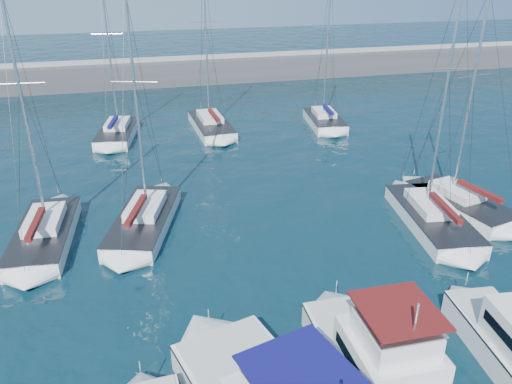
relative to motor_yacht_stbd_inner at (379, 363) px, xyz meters
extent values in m
plane|color=black|center=(0.18, 4.42, -1.13)|extent=(220.00, 220.00, 0.00)
cube|color=#424244|center=(0.18, 56.42, -0.13)|extent=(160.00, 6.00, 4.00)
cube|color=gray|center=(0.18, 56.42, 2.07)|extent=(160.00, 1.20, 0.50)
cube|color=#0F0E52|center=(-4.16, -2.91, 3.12)|extent=(3.82, 4.43, 0.08)
cube|color=white|center=(0.01, 0.36, -0.73)|extent=(3.70, 7.66, 1.60)
cube|color=#262628|center=(0.01, 0.36, 0.02)|extent=(3.77, 7.66, 0.08)
cube|color=white|center=(-0.02, -0.56, 0.87)|extent=(3.06, 3.59, 1.60)
cube|color=black|center=(-0.02, -0.56, 0.95)|extent=(3.10, 2.89, 0.45)
cube|color=white|center=(-0.02, -0.76, 2.12)|extent=(2.44, 2.52, 0.90)
cube|color=#571211|center=(-0.02, -0.76, 3.12)|extent=(2.75, 2.88, 0.08)
cube|color=white|center=(5.91, 0.03, -0.73)|extent=(3.19, 6.65, 1.60)
cube|color=#262628|center=(5.91, 0.03, 0.02)|extent=(3.24, 6.66, 0.08)
cube|color=white|center=(-13.85, 15.13, -0.83)|extent=(3.65, 8.48, 1.30)
cube|color=#262628|center=(-13.85, 15.13, -0.20)|extent=(3.71, 8.48, 0.06)
cube|color=white|center=(-13.81, 15.65, 0.12)|extent=(2.23, 3.76, 0.55)
cylinder|color=silver|center=(-13.79, 15.96, 6.85)|extent=(0.18, 0.18, 13.06)
cylinder|color=silver|center=(-13.95, 13.90, 0.67)|extent=(0.45, 4.13, 0.12)
cube|color=#571211|center=(-13.96, 13.80, 0.82)|extent=(0.65, 3.73, 0.28)
cube|color=white|center=(-8.05, 15.39, -0.83)|extent=(5.41, 9.01, 1.30)
cube|color=#262628|center=(-8.05, 15.39, -0.20)|extent=(5.47, 9.03, 0.06)
cube|color=white|center=(-7.89, 15.90, 0.12)|extent=(2.98, 4.13, 0.55)
cylinder|color=silver|center=(-7.79, 16.20, 6.59)|extent=(0.18, 0.18, 12.55)
cylinder|color=silver|center=(-8.43, 14.18, 0.67)|extent=(1.39, 4.09, 0.12)
cube|color=#571211|center=(-8.46, 14.08, 0.82)|extent=(1.48, 3.75, 0.28)
cube|color=white|center=(9.49, 11.07, -0.83)|extent=(4.46, 9.02, 1.30)
cube|color=#262628|center=(9.49, 11.07, -0.20)|extent=(4.52, 9.03, 0.06)
cube|color=white|center=(9.58, 11.61, 0.12)|extent=(2.60, 4.06, 0.55)
cylinder|color=silver|center=(9.63, 11.93, 7.14)|extent=(0.18, 0.18, 13.64)
cylinder|color=silver|center=(9.28, 9.80, 0.67)|extent=(0.82, 4.28, 0.12)
cube|color=#571211|center=(9.26, 9.70, 0.82)|extent=(0.98, 3.89, 0.28)
cube|color=white|center=(12.52, 12.42, -0.83)|extent=(4.39, 8.04, 1.30)
cube|color=#262628|center=(12.52, 12.42, -0.20)|extent=(4.45, 8.05, 0.06)
cube|color=white|center=(12.43, 12.89, 0.12)|extent=(2.55, 3.64, 0.55)
cylinder|color=silver|center=(12.37, 13.17, 6.48)|extent=(0.18, 0.18, 12.33)
cylinder|color=silver|center=(12.73, 11.30, 0.67)|extent=(0.84, 3.76, 0.12)
cube|color=#571211|center=(12.75, 11.20, 0.82)|extent=(0.99, 3.43, 0.28)
cube|color=white|center=(-9.46, 33.85, -0.83)|extent=(4.35, 8.14, 1.30)
cube|color=#262628|center=(-9.46, 33.85, -0.20)|extent=(4.41, 8.15, 0.06)
cube|color=white|center=(-9.38, 34.33, 0.12)|extent=(2.53, 3.68, 0.55)
cylinder|color=silver|center=(-9.32, 34.61, 6.92)|extent=(0.18, 0.18, 13.22)
cylinder|color=silver|center=(-9.67, 32.71, 0.67)|extent=(0.82, 3.82, 0.12)
cube|color=#0F0E52|center=(-9.69, 32.62, 0.82)|extent=(0.97, 3.48, 0.28)
cube|color=white|center=(-0.48, 33.92, -0.83)|extent=(3.39, 8.88, 1.30)
cube|color=#262628|center=(-0.48, 33.92, -0.20)|extent=(3.45, 8.88, 0.06)
cube|color=white|center=(-0.50, 34.47, 0.12)|extent=(2.14, 3.90, 0.55)
cylinder|color=silver|center=(-0.51, 34.80, 7.56)|extent=(0.18, 0.18, 14.49)
cylinder|color=silver|center=(-0.44, 32.61, 0.67)|extent=(0.26, 4.39, 0.12)
cube|color=#571211|center=(-0.43, 32.51, 0.82)|extent=(0.48, 3.96, 0.28)
cube|color=white|center=(10.91, 32.52, -0.83)|extent=(3.95, 7.35, 1.30)
cube|color=#262628|center=(10.91, 32.52, -0.20)|extent=(4.01, 7.36, 0.06)
cube|color=white|center=(10.97, 32.95, 0.12)|extent=(2.36, 3.31, 0.55)
cylinder|color=silver|center=(11.01, 33.21, 7.03)|extent=(0.18, 0.18, 13.43)
cylinder|color=silver|center=(10.76, 31.48, 0.67)|extent=(0.61, 3.48, 0.12)
cube|color=#0F0E52|center=(10.75, 31.38, 0.82)|extent=(0.79, 3.17, 0.28)
camera|label=1|loc=(-8.36, -12.93, 14.07)|focal=35.00mm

